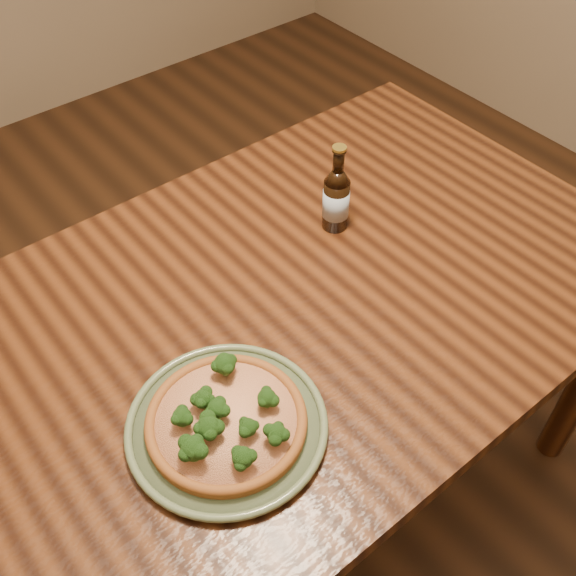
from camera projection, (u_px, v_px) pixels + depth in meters
ground at (288, 528)px, 1.75m from camera, size 4.50×4.50×0.00m
table at (256, 348)px, 1.33m from camera, size 1.60×0.90×0.75m
plate at (227, 425)px, 1.09m from camera, size 0.33×0.33×0.02m
pizza at (226, 421)px, 1.07m from camera, size 0.26×0.26×0.06m
beer_bottle at (336, 198)px, 1.38m from camera, size 0.06×0.06×0.20m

